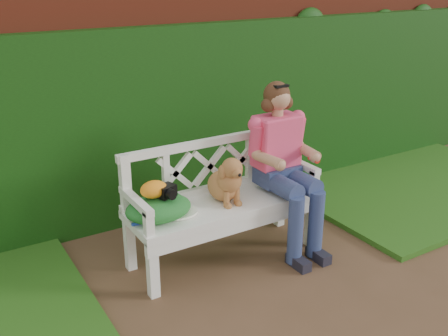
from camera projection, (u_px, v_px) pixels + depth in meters
ground at (280, 300)px, 3.61m from camera, size 60.00×60.00×0.00m
brick_wall at (158, 91)px, 4.73m from camera, size 10.00×0.30×2.20m
ivy_hedge at (169, 124)px, 4.65m from camera, size 10.00×0.18×1.70m
grass_right at (412, 184)px, 5.49m from camera, size 2.60×2.00×0.05m
garden_bench at (224, 229)px, 4.08m from camera, size 1.60×0.66×0.48m
seated_woman at (279, 170)px, 4.16m from camera, size 0.60×0.77×1.29m
dog at (225, 178)px, 3.93m from camera, size 0.34×0.40×0.38m
tennis_racket at (176, 214)px, 3.76m from camera, size 0.57×0.34×0.03m
green_bag at (158, 208)px, 3.69m from camera, size 0.57×0.49×0.16m
camera_item at (166, 191)px, 3.66m from camera, size 0.15×0.13×0.08m
baseball_glove at (154, 189)px, 3.64m from camera, size 0.23×0.19×0.12m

